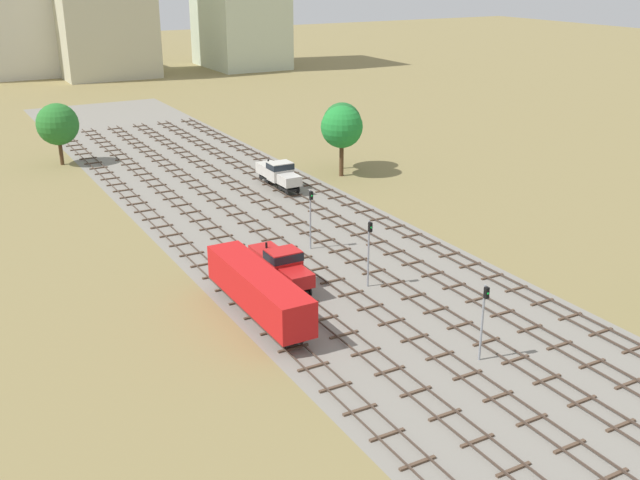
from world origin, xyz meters
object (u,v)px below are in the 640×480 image
(signal_post_nearest, at_px, (483,314))
(signal_post_mid, at_px, (311,212))
(shunter_loco_left_near, at_px, (281,264))
(shunter_loco_centre_right_mid, at_px, (279,173))
(freight_boxcar_far_left_nearest, at_px, (258,289))
(signal_post_near, at_px, (369,246))

(signal_post_nearest, xyz_separation_m, signal_post_mid, (0.00, 24.65, 0.12))
(shunter_loco_left_near, relative_size, shunter_loco_centre_right_mid, 1.00)
(shunter_loco_centre_right_mid, bearing_deg, freight_boxcar_far_left_nearest, -118.72)
(shunter_loco_left_near, bearing_deg, freight_boxcar_far_left_nearest, -132.61)
(shunter_loco_left_near, distance_m, signal_post_near, 7.59)
(shunter_loco_left_near, bearing_deg, signal_post_near, -30.58)
(shunter_loco_left_near, relative_size, signal_post_near, 1.43)
(shunter_loco_left_near, bearing_deg, signal_post_mid, 45.54)
(freight_boxcar_far_left_nearest, xyz_separation_m, signal_post_mid, (10.60, 11.09, 1.27))
(signal_post_nearest, relative_size, signal_post_near, 0.96)
(signal_post_nearest, distance_m, signal_post_mid, 24.65)
(freight_boxcar_far_left_nearest, bearing_deg, signal_post_near, 4.55)
(signal_post_near, xyz_separation_m, signal_post_mid, (0.00, 10.25, -0.01))
(shunter_loco_centre_right_mid, distance_m, signal_post_nearest, 44.99)
(shunter_loco_left_near, relative_size, signal_post_nearest, 1.48)
(freight_boxcar_far_left_nearest, height_order, signal_post_mid, signal_post_mid)
(freight_boxcar_far_left_nearest, relative_size, signal_post_nearest, 2.46)
(shunter_loco_left_near, height_order, signal_post_near, signal_post_near)
(signal_post_nearest, bearing_deg, shunter_loco_left_near, 109.31)
(shunter_loco_centre_right_mid, distance_m, signal_post_mid, 20.93)
(freight_boxcar_far_left_nearest, distance_m, signal_post_nearest, 17.25)
(signal_post_mid, bearing_deg, freight_boxcar_far_left_nearest, -133.70)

